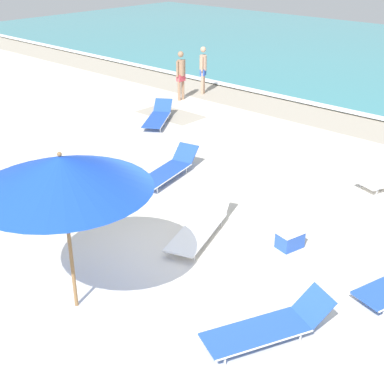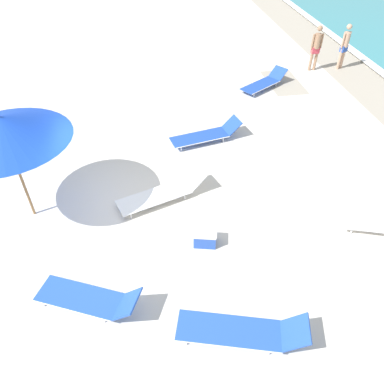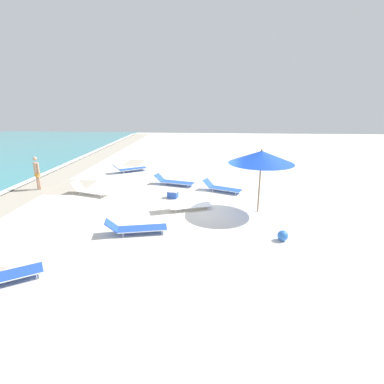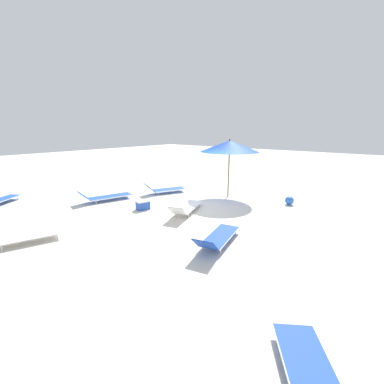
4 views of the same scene
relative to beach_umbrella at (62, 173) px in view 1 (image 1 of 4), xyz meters
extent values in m
cube|color=silver|center=(0.22, 2.32, -2.44)|extent=(60.00, 60.00, 0.16)
cube|color=#AFA492|center=(-6.12, 8.43, -2.36)|extent=(2.27, 1.23, 0.00)
cylinder|color=olive|center=(0.00, 0.00, -1.17)|extent=(0.06, 0.06, 2.37)
cone|color=blue|center=(0.00, 0.00, 0.01)|extent=(2.68, 2.68, 0.52)
cylinder|color=#13359C|center=(0.00, 0.00, -0.24)|extent=(2.60, 2.60, 0.01)
sphere|color=olive|center=(0.00, 0.00, 0.30)|extent=(0.07, 0.07, 0.07)
cube|color=white|center=(0.04, 2.89, -2.18)|extent=(1.17, 1.93, 0.03)
cylinder|color=silver|center=(-0.24, 2.79, -2.18)|extent=(0.63, 1.74, 0.03)
cylinder|color=silver|center=(0.32, 2.99, -2.18)|extent=(0.63, 1.74, 0.03)
cube|color=white|center=(-0.33, 3.95, -2.01)|extent=(0.69, 0.61, 0.38)
cylinder|color=silver|center=(0.04, 2.13, -2.28)|extent=(0.03, 0.03, 0.16)
cylinder|color=silver|center=(0.52, 2.30, -2.28)|extent=(0.03, 0.03, 0.16)
cylinder|color=silver|center=(-0.43, 3.48, -2.28)|extent=(0.03, 0.03, 0.16)
cylinder|color=silver|center=(0.05, 3.65, -2.28)|extent=(0.03, 0.03, 0.16)
cylinder|color=silver|center=(1.48, 7.99, -2.18)|extent=(0.54, 1.57, 0.03)
cylinder|color=silver|center=(1.32, 7.37, -2.28)|extent=(0.03, 0.03, 0.16)
cylinder|color=silver|center=(1.80, 7.21, -2.28)|extent=(0.03, 0.03, 0.16)
cube|color=blue|center=(-5.65, 7.32, -2.18)|extent=(1.41, 1.71, 0.03)
cylinder|color=silver|center=(-5.90, 7.16, -2.18)|extent=(0.94, 1.39, 0.03)
cylinder|color=silver|center=(-5.40, 7.49, -2.18)|extent=(0.94, 1.39, 0.03)
cube|color=blue|center=(-6.23, 8.19, -2.01)|extent=(0.73, 0.70, 0.36)
cylinder|color=silver|center=(-5.51, 6.65, -2.28)|extent=(0.03, 0.03, 0.16)
cylinder|color=silver|center=(-5.08, 6.93, -2.28)|extent=(0.03, 0.03, 0.16)
cylinder|color=silver|center=(-6.22, 7.72, -2.28)|extent=(0.03, 0.03, 0.16)
cylinder|color=silver|center=(-5.79, 8.00, -2.28)|extent=(0.03, 0.03, 0.16)
cube|color=blue|center=(2.67, 1.26, -2.18)|extent=(1.21, 1.71, 0.03)
cylinder|color=silver|center=(2.40, 1.39, -2.18)|extent=(0.69, 1.47, 0.03)
cylinder|color=silver|center=(2.95, 1.14, -2.18)|extent=(0.69, 1.47, 0.03)
cube|color=blue|center=(3.09, 2.17, -1.99)|extent=(0.70, 0.62, 0.40)
cylinder|color=silver|center=(2.18, 0.80, -2.28)|extent=(0.03, 0.03, 0.16)
cylinder|color=silver|center=(2.65, 0.59, -2.28)|extent=(0.03, 0.03, 0.16)
cylinder|color=silver|center=(2.70, 1.94, -2.28)|extent=(0.03, 0.03, 0.16)
cylinder|color=silver|center=(3.17, 1.72, -2.28)|extent=(0.03, 0.03, 0.16)
cylinder|color=silver|center=(3.33, 3.28, -2.28)|extent=(0.03, 0.03, 0.16)
cylinder|color=silver|center=(3.82, 3.14, -2.28)|extent=(0.03, 0.03, 0.16)
cube|color=blue|center=(-2.45, 4.45, -2.18)|extent=(0.96, 1.83, 0.03)
cylinder|color=silver|center=(-2.75, 4.39, -2.18)|extent=(0.40, 1.70, 0.03)
cylinder|color=silver|center=(-2.16, 4.52, -2.18)|extent=(0.40, 1.70, 0.03)
cube|color=blue|center=(-2.69, 5.50, -2.00)|extent=(0.66, 0.55, 0.39)
cylinder|color=silver|center=(-2.56, 3.74, -2.28)|extent=(0.03, 0.03, 0.16)
cylinder|color=silver|center=(-2.06, 3.85, -2.28)|extent=(0.03, 0.03, 0.16)
cylinder|color=silver|center=(-2.85, 5.06, -2.28)|extent=(0.03, 0.03, 0.16)
cylinder|color=silver|center=(-2.35, 5.17, -2.28)|extent=(0.03, 0.03, 0.16)
cylinder|color=#A37A5B|center=(-7.07, 10.06, -1.91)|extent=(0.11, 0.11, 0.90)
cylinder|color=#A37A5B|center=(-7.07, 9.86, -1.91)|extent=(0.11, 0.11, 0.90)
cube|color=#D13D4C|center=(-7.07, 9.96, -1.54)|extent=(0.18, 0.30, 0.24)
cylinder|color=#A37A5B|center=(-7.07, 9.96, -1.18)|extent=(0.27, 0.27, 0.55)
cylinder|color=#A37A5B|center=(-7.07, 10.15, -1.19)|extent=(0.08, 0.08, 0.55)
cylinder|color=#A37A5B|center=(-7.07, 9.78, -1.19)|extent=(0.08, 0.08, 0.55)
sphere|color=#A37A5B|center=(-7.07, 9.96, -0.70)|extent=(0.21, 0.21, 0.21)
cylinder|color=tan|center=(-7.01, 11.08, -1.91)|extent=(0.11, 0.11, 0.90)
cylinder|color=tan|center=(-7.10, 11.25, -1.91)|extent=(0.11, 0.11, 0.90)
cube|color=#2D51B2|center=(-7.06, 11.17, -1.54)|extent=(0.30, 0.35, 0.24)
cylinder|color=tan|center=(-7.06, 11.17, -1.18)|extent=(0.27, 0.27, 0.55)
cylinder|color=tan|center=(-6.97, 11.00, -1.19)|extent=(0.08, 0.08, 0.55)
cylinder|color=tan|center=(-7.14, 11.33, -1.19)|extent=(0.08, 0.08, 0.55)
sphere|color=tan|center=(-7.06, 11.17, -0.70)|extent=(0.21, 0.21, 0.21)
cube|color=blue|center=(1.58, 3.88, -2.20)|extent=(0.44, 0.55, 0.32)
cube|color=white|center=(1.58, 3.88, -2.01)|extent=(0.46, 0.57, 0.05)
camera|label=1|loc=(6.16, -3.96, 3.10)|focal=50.00mm
camera|label=2|loc=(7.00, 2.73, 3.91)|focal=35.00mm
camera|label=3|loc=(-12.19, 2.01, 2.29)|focal=28.00mm
camera|label=4|loc=(-6.10, 10.24, 0.80)|focal=24.00mm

